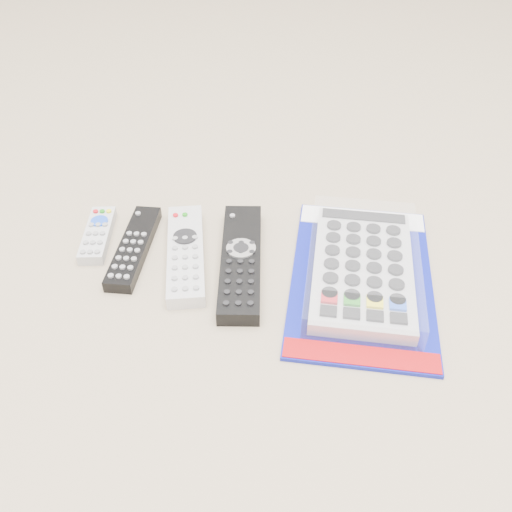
{
  "coord_description": "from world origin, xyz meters",
  "views": [
    {
      "loc": [
        0.07,
        -0.66,
        0.6
      ],
      "look_at": [
        0.05,
        0.02,
        0.01
      ],
      "focal_mm": 40.0,
      "sensor_mm": 36.0,
      "label": 1
    }
  ],
  "objects_px": {
    "remote_silver_dvd": "(186,253)",
    "jumbo_remote_packaged": "(363,267)",
    "remote_small_grey": "(98,234)",
    "remote_large_black": "(241,261)",
    "remote_slim_black": "(134,247)"
  },
  "relations": [
    {
      "from": "remote_silver_dvd",
      "to": "jumbo_remote_packaged",
      "type": "xyz_separation_m",
      "value": [
        0.27,
        -0.03,
        0.01
      ]
    },
    {
      "from": "remote_silver_dvd",
      "to": "remote_small_grey",
      "type": "bearing_deg",
      "value": 155.91
    },
    {
      "from": "remote_slim_black",
      "to": "remote_silver_dvd",
      "type": "height_order",
      "value": "remote_silver_dvd"
    },
    {
      "from": "remote_small_grey",
      "to": "remote_slim_black",
      "type": "distance_m",
      "value": 0.07
    },
    {
      "from": "remote_small_grey",
      "to": "jumbo_remote_packaged",
      "type": "bearing_deg",
      "value": -13.86
    },
    {
      "from": "remote_slim_black",
      "to": "remote_large_black",
      "type": "height_order",
      "value": "remote_large_black"
    },
    {
      "from": "jumbo_remote_packaged",
      "to": "remote_large_black",
      "type": "bearing_deg",
      "value": -179.26
    },
    {
      "from": "remote_small_grey",
      "to": "remote_large_black",
      "type": "height_order",
      "value": "remote_large_black"
    },
    {
      "from": "remote_slim_black",
      "to": "remote_large_black",
      "type": "relative_size",
      "value": 0.77
    },
    {
      "from": "remote_small_grey",
      "to": "remote_slim_black",
      "type": "relative_size",
      "value": 0.69
    },
    {
      "from": "jumbo_remote_packaged",
      "to": "remote_silver_dvd",
      "type": "bearing_deg",
      "value": 179.33
    },
    {
      "from": "remote_small_grey",
      "to": "jumbo_remote_packaged",
      "type": "height_order",
      "value": "jumbo_remote_packaged"
    },
    {
      "from": "remote_small_grey",
      "to": "remote_large_black",
      "type": "distance_m",
      "value": 0.25
    },
    {
      "from": "remote_small_grey",
      "to": "remote_silver_dvd",
      "type": "xyz_separation_m",
      "value": [
        0.15,
        -0.05,
        0.0
      ]
    },
    {
      "from": "remote_slim_black",
      "to": "remote_small_grey",
      "type": "bearing_deg",
      "value": 158.82
    }
  ]
}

